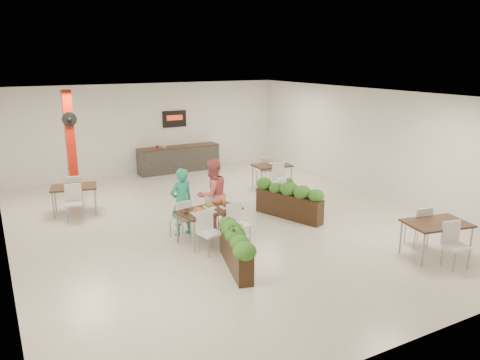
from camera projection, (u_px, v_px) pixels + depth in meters
name	position (u px, v px, depth m)	size (l,w,h in m)	color
ground	(224.00, 221.00, 12.00)	(12.00, 12.00, 0.00)	beige
room_shell	(223.00, 144.00, 11.49)	(10.10, 12.10, 3.22)	white
red_column	(71.00, 145.00, 13.40)	(0.40, 0.41, 3.20)	#A8190B
service_counter	(179.00, 158.00, 17.13)	(3.00, 0.64, 2.20)	#292624
main_table	(209.00, 214.00, 10.58)	(1.52, 1.82, 0.92)	black
diner_man	(182.00, 202.00, 10.91)	(0.59, 0.39, 1.62)	teal
diner_woman	(212.00, 195.00, 11.26)	(0.85, 0.66, 1.75)	#EA686A
planter_left	(236.00, 244.00, 9.25)	(0.78, 1.81, 0.97)	black
planter_right	(289.00, 199.00, 12.15)	(0.96, 1.96, 1.07)	black
side_table_a	(74.00, 191.00, 12.49)	(1.30, 1.67, 0.92)	black
side_table_b	(272.00, 169.00, 14.97)	(1.23, 1.65, 0.92)	black
side_table_c	(437.00, 228.00, 9.77)	(1.43, 1.67, 0.92)	black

